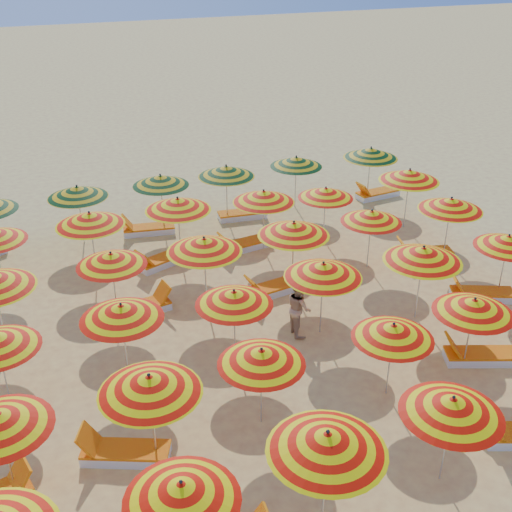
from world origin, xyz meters
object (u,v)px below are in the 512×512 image
Objects in this scene: umbrella_1 at (182,492)px; umbrella_21 at (294,229)px; umbrella_34 at (296,162)px; lounger_16 at (377,194)px; lounger_10 at (423,253)px; beachgoer_b at (299,308)px; umbrella_19 at (111,259)px; lounger_5 at (479,356)px; umbrella_23 at (451,204)px; lounger_9 at (274,288)px; umbrella_27 at (264,197)px; lounger_11 at (163,260)px; umbrella_31 at (77,192)px; lounger_12 at (244,245)px; lounger_4 at (124,452)px; umbrella_8 at (261,357)px; umbrella_15 at (323,270)px; umbrella_28 at (326,193)px; umbrella_33 at (226,171)px; lounger_15 at (244,214)px; umbrella_7 at (150,384)px; umbrella_9 at (393,331)px; umbrella_25 at (90,219)px; umbrella_20 at (204,245)px; umbrella_35 at (371,153)px; lounger_8 at (140,308)px; umbrella_17 at (508,242)px; umbrella_32 at (161,180)px; umbrella_3 at (452,406)px; umbrella_13 at (121,312)px; umbrella_16 at (423,254)px; lounger_14 at (148,229)px; umbrella_29 at (409,175)px; umbrella_22 at (371,216)px; umbrella_10 at (474,306)px; umbrella_2 at (327,442)px; lounger_7 at (480,294)px; umbrella_26 at (178,204)px.

umbrella_21 reaches higher than umbrella_1.
lounger_16 is (3.31, -0.24, -1.60)m from umbrella_34.
lounger_10 is 5.90m from beachgoer_b.
umbrella_19 is 9.38m from lounger_5.
umbrella_23 is 6.02m from lounger_9.
umbrella_27 is 1.26× the size of lounger_11.
umbrella_19 is at bearing -86.84° from umbrella_31.
lounger_12 is 1.01× the size of lounger_16.
lounger_4 is 8.51m from lounger_5.
umbrella_8 is 0.82× the size of umbrella_15.
umbrella_33 reaches higher than umbrella_28.
umbrella_23 reaches higher than lounger_15.
umbrella_23 is 1.78m from lounger_10.
lounger_11 is at bearing 75.81° from umbrella_7.
umbrella_9 is 6.02m from lounger_4.
umbrella_25 is 1.44× the size of lounger_10.
umbrella_33 is 1.30× the size of lounger_5.
umbrella_28 is at bearing 48.73° from umbrella_21.
umbrella_20 is 9.38m from umbrella_35.
umbrella_33 is 11.62m from lounger_4.
lounger_8 is (-9.54, 0.12, -1.66)m from umbrella_23.
umbrella_17 is 12.92m from umbrella_31.
umbrella_27 is at bearing -50.11° from lounger_5.
umbrella_32 is at bearing 78.30° from umbrella_1.
umbrella_9 is 2.73m from umbrella_15.
umbrella_3 is at bearing 82.30° from lounger_12.
umbrella_16 reaches higher than umbrella_13.
lounger_16 is at bearing 32.23° from umbrella_20.
umbrella_9 is 1.15× the size of lounger_14.
umbrella_22 is at bearing -141.05° from umbrella_29.
lounger_5 is at bearing -122.55° from beachgoer_b.
umbrella_1 is 8.00m from umbrella_10.
umbrella_7 is (-2.36, 2.52, -0.05)m from umbrella_2.
lounger_8 is (-7.00, -0.18, -1.53)m from umbrella_22.
lounger_8 is at bearing -14.57° from lounger_5.
umbrella_13 is at bearing 132.75° from umbrella_8.
umbrella_3 is at bearing -45.45° from umbrella_8.
umbrella_19 is 1.66m from lounger_8.
umbrella_20 is at bearing 5.24° from lounger_7.
beachgoer_b reaches higher than lounger_7.
umbrella_17 is 1.21× the size of umbrella_22.
lounger_11 is at bearing -164.40° from umbrella_35.
umbrella_15 is at bearing 89.89° from umbrella_3.
umbrella_9 is 0.86× the size of umbrella_23.
umbrella_22 is at bearing 7.66° from umbrella_21.
umbrella_19 is at bearing 112.19° from umbrella_8.
umbrella_22 is at bearing 136.09° from lounger_11.
umbrella_19 is 5.38m from lounger_12.
umbrella_13 is 1.04× the size of umbrella_34.
umbrella_26 reaches higher than umbrella_10.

